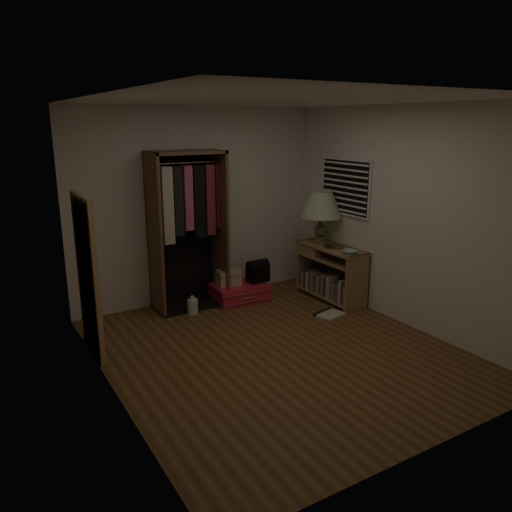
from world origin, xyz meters
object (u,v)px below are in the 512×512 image
at_px(floor_mirror, 88,276).
at_px(pink_suitcase, 240,292).
at_px(train_case, 229,278).
at_px(white_jug, 193,306).
at_px(table_lamp, 321,206).
at_px(black_bag, 258,270).
at_px(console_bookshelf, 329,271).
at_px(open_wardrobe, 189,216).

distance_m(floor_mirror, pink_suitcase, 2.33).
distance_m(train_case, white_jug, 0.69).
height_order(table_lamp, white_jug, table_lamp).
relative_size(floor_mirror, pink_suitcase, 2.19).
height_order(train_case, black_bag, black_bag).
height_order(console_bookshelf, floor_mirror, floor_mirror).
relative_size(floor_mirror, table_lamp, 2.36).
bearing_deg(white_jug, table_lamp, -6.26).
bearing_deg(black_bag, train_case, 166.20).
bearing_deg(black_bag, floor_mirror, -171.89).
relative_size(black_bag, white_jug, 1.35).
bearing_deg(open_wardrobe, pink_suitcase, -14.85).
distance_m(train_case, table_lamp, 1.62).
bearing_deg(table_lamp, pink_suitcase, 163.06).
bearing_deg(open_wardrobe, floor_mirror, -152.62).
height_order(open_wardrobe, white_jug, open_wardrobe).
bearing_deg(pink_suitcase, open_wardrobe, 168.47).
relative_size(console_bookshelf, black_bag, 3.53).
distance_m(console_bookshelf, pink_suitcase, 1.27).
height_order(black_bag, table_lamp, table_lamp).
height_order(pink_suitcase, white_jug, white_jug).
bearing_deg(white_jug, floor_mirror, -161.06).
bearing_deg(pink_suitcase, black_bag, -1.02).
xyz_separation_m(pink_suitcase, white_jug, (-0.77, -0.13, -0.01)).
bearing_deg(black_bag, pink_suitcase, 170.24).
bearing_deg(floor_mirror, console_bookshelf, 0.74).
bearing_deg(console_bookshelf, table_lamp, 88.81).
bearing_deg(console_bookshelf, floor_mirror, -179.26).
bearing_deg(table_lamp, train_case, 163.20).
xyz_separation_m(open_wardrobe, white_jug, (-0.13, -0.30, -1.12)).
xyz_separation_m(train_case, white_jug, (-0.62, -0.18, -0.24)).
relative_size(train_case, white_jug, 1.44).
height_order(console_bookshelf, white_jug, console_bookshelf).
bearing_deg(open_wardrobe, console_bookshelf, -22.58).
distance_m(open_wardrobe, black_bag, 1.25).
xyz_separation_m(open_wardrobe, train_case, (0.49, -0.13, -0.88)).
height_order(train_case, table_lamp, table_lamp).
xyz_separation_m(pink_suitcase, black_bag, (0.28, -0.02, 0.28)).
height_order(console_bookshelf, pink_suitcase, console_bookshelf).
relative_size(train_case, black_bag, 1.06).
xyz_separation_m(open_wardrobe, pink_suitcase, (0.64, -0.17, -1.10)).
relative_size(open_wardrobe, train_case, 6.09).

